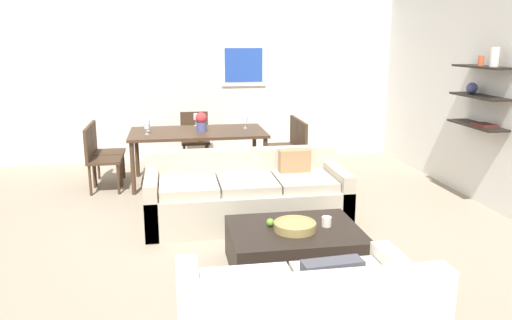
{
  "coord_description": "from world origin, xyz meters",
  "views": [
    {
      "loc": [
        -0.81,
        -5.04,
        2.03
      ],
      "look_at": [
        0.08,
        0.2,
        0.75
      ],
      "focal_mm": 35.54,
      "sensor_mm": 36.0,
      "label": 1
    }
  ],
  "objects_px": {
    "candle_jar": "(326,222)",
    "wine_glass_left_far": "(147,124)",
    "wine_glass_right_far": "(245,120)",
    "dining_chair_head": "(195,136)",
    "sofa_beige": "(247,197)",
    "wine_glass_left_near": "(147,126)",
    "dining_chair_left_near": "(98,155)",
    "decorative_bowl": "(295,226)",
    "dining_chair_left_far": "(102,148)",
    "wine_glass_head": "(196,117)",
    "dining_table": "(198,135)",
    "coffee_table": "(294,248)",
    "dining_chair_right_near": "(295,148)",
    "centerpiece_vase": "(201,122)",
    "apple_on_coffee_table": "(270,222)",
    "dining_chair_right_far": "(287,142)"
  },
  "relations": [
    {
      "from": "decorative_bowl",
      "to": "dining_chair_head",
      "type": "relative_size",
      "value": 0.43
    },
    {
      "from": "dining_chair_left_far",
      "to": "wine_glass_left_near",
      "type": "bearing_deg",
      "value": -28.8
    },
    {
      "from": "dining_chair_head",
      "to": "dining_table",
      "type": "bearing_deg",
      "value": -90.0
    },
    {
      "from": "apple_on_coffee_table",
      "to": "wine_glass_right_far",
      "type": "bearing_deg",
      "value": 85.87
    },
    {
      "from": "wine_glass_left_near",
      "to": "coffee_table",
      "type": "bearing_deg",
      "value": -64.11
    },
    {
      "from": "dining_chair_left_far",
      "to": "wine_glass_right_far",
      "type": "relative_size",
      "value": 5.23
    },
    {
      "from": "sofa_beige",
      "to": "wine_glass_right_far",
      "type": "height_order",
      "value": "wine_glass_right_far"
    },
    {
      "from": "dining_table",
      "to": "wine_glass_left_far",
      "type": "relative_size",
      "value": 12.93
    },
    {
      "from": "dining_chair_left_near",
      "to": "dining_chair_right_near",
      "type": "distance_m",
      "value": 2.71
    },
    {
      "from": "candle_jar",
      "to": "dining_chair_right_near",
      "type": "relative_size",
      "value": 0.1
    },
    {
      "from": "wine_glass_left_far",
      "to": "dining_chair_head",
      "type": "bearing_deg",
      "value": 48.79
    },
    {
      "from": "dining_chair_head",
      "to": "wine_glass_left_near",
      "type": "distance_m",
      "value": 1.31
    },
    {
      "from": "coffee_table",
      "to": "dining_chair_right_near",
      "type": "relative_size",
      "value": 1.32
    },
    {
      "from": "apple_on_coffee_table",
      "to": "dining_chair_left_near",
      "type": "distance_m",
      "value": 3.23
    },
    {
      "from": "coffee_table",
      "to": "centerpiece_vase",
      "type": "xyz_separation_m",
      "value": [
        -0.63,
        2.93,
        0.7
      ]
    },
    {
      "from": "candle_jar",
      "to": "wine_glass_left_far",
      "type": "bearing_deg",
      "value": 118.4
    },
    {
      "from": "decorative_bowl",
      "to": "dining_chair_left_far",
      "type": "xyz_separation_m",
      "value": [
        -2.03,
        3.25,
        0.08
      ]
    },
    {
      "from": "candle_jar",
      "to": "wine_glass_head",
      "type": "bearing_deg",
      "value": 105.92
    },
    {
      "from": "apple_on_coffee_table",
      "to": "dining_table",
      "type": "relative_size",
      "value": 0.04
    },
    {
      "from": "sofa_beige",
      "to": "wine_glass_left_far",
      "type": "distance_m",
      "value": 2.25
    },
    {
      "from": "sofa_beige",
      "to": "dining_chair_right_far",
      "type": "height_order",
      "value": "dining_chair_right_far"
    },
    {
      "from": "dining_chair_left_near",
      "to": "dining_chair_head",
      "type": "distance_m",
      "value": 1.78
    },
    {
      "from": "sofa_beige",
      "to": "wine_glass_left_near",
      "type": "distance_m",
      "value": 2.05
    },
    {
      "from": "sofa_beige",
      "to": "coffee_table",
      "type": "bearing_deg",
      "value": -79.06
    },
    {
      "from": "sofa_beige",
      "to": "dining_chair_right_near",
      "type": "height_order",
      "value": "dining_chair_right_near"
    },
    {
      "from": "dining_chair_left_near",
      "to": "dining_chair_head",
      "type": "height_order",
      "value": "same"
    },
    {
      "from": "dining_chair_left_far",
      "to": "wine_glass_head",
      "type": "xyz_separation_m",
      "value": [
        1.36,
        0.23,
        0.38
      ]
    },
    {
      "from": "sofa_beige",
      "to": "dining_chair_left_near",
      "type": "bearing_deg",
      "value": 140.29
    },
    {
      "from": "dining_table",
      "to": "wine_glass_left_near",
      "type": "relative_size",
      "value": 12.35
    },
    {
      "from": "sofa_beige",
      "to": "wine_glass_left_far",
      "type": "relative_size",
      "value": 15.09
    },
    {
      "from": "candle_jar",
      "to": "wine_glass_left_far",
      "type": "relative_size",
      "value": 0.61
    },
    {
      "from": "candle_jar",
      "to": "dining_chair_right_near",
      "type": "bearing_deg",
      "value": 82.15
    },
    {
      "from": "dining_chair_left_near",
      "to": "centerpiece_vase",
      "type": "relative_size",
      "value": 3.22
    },
    {
      "from": "decorative_bowl",
      "to": "apple_on_coffee_table",
      "type": "height_order",
      "value": "decorative_bowl"
    },
    {
      "from": "wine_glass_right_far",
      "to": "dining_chair_head",
      "type": "bearing_deg",
      "value": 131.21
    },
    {
      "from": "dining_table",
      "to": "wine_glass_left_far",
      "type": "xyz_separation_m",
      "value": [
        -0.7,
        0.13,
        0.16
      ]
    },
    {
      "from": "centerpiece_vase",
      "to": "dining_chair_right_far",
      "type": "bearing_deg",
      "value": 11.94
    },
    {
      "from": "coffee_table",
      "to": "dining_chair_left_far",
      "type": "xyz_separation_m",
      "value": [
        -2.04,
        3.21,
        0.31
      ]
    },
    {
      "from": "coffee_table",
      "to": "apple_on_coffee_table",
      "type": "relative_size",
      "value": 16.03
    },
    {
      "from": "candle_jar",
      "to": "dining_table",
      "type": "distance_m",
      "value": 3.14
    },
    {
      "from": "coffee_table",
      "to": "wine_glass_head",
      "type": "distance_m",
      "value": 3.57
    },
    {
      "from": "dining_chair_left_near",
      "to": "wine_glass_right_far",
      "type": "bearing_deg",
      "value": 9.99
    },
    {
      "from": "candle_jar",
      "to": "wine_glass_left_near",
      "type": "height_order",
      "value": "wine_glass_left_near"
    },
    {
      "from": "dining_chair_left_near",
      "to": "centerpiece_vase",
      "type": "xyz_separation_m",
      "value": [
        1.41,
        0.19,
        0.39
      ]
    },
    {
      "from": "dining_chair_left_near",
      "to": "wine_glass_right_far",
      "type": "distance_m",
      "value": 2.12
    },
    {
      "from": "dining_chair_left_near",
      "to": "coffee_table",
      "type": "bearing_deg",
      "value": -53.36
    },
    {
      "from": "wine_glass_left_far",
      "to": "wine_glass_left_near",
      "type": "relative_size",
      "value": 0.96
    },
    {
      "from": "decorative_bowl",
      "to": "candle_jar",
      "type": "relative_size",
      "value": 4.21
    },
    {
      "from": "dining_chair_right_near",
      "to": "centerpiece_vase",
      "type": "bearing_deg",
      "value": 171.68
    },
    {
      "from": "wine_glass_left_near",
      "to": "dining_table",
      "type": "bearing_deg",
      "value": 10.42
    }
  ]
}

